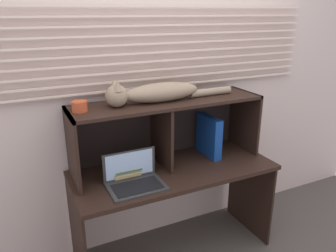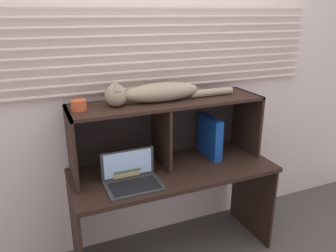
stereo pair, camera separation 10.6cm
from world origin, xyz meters
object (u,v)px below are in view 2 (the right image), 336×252
cat (155,92)px  laptop (132,178)px  binder_upright (210,137)px  book_stack (122,167)px  small_basket (79,105)px

cat → laptop: bearing=-140.5°
cat → binder_upright: 0.58m
cat → book_stack: cat is taller
cat → laptop: cat is taller
cat → laptop: (-0.24, -0.19, -0.49)m
laptop → cat: bearing=39.5°
binder_upright → small_basket: 1.00m
book_stack → cat: bearing=0.1°
cat → laptop: 0.58m
laptop → small_basket: 0.56m
cat → small_basket: (-0.50, 0.00, -0.03)m
cat → book_stack: 0.56m
binder_upright → book_stack: binder_upright is taller
laptop → small_basket: (-0.26, 0.19, 0.46)m
book_stack → small_basket: (-0.25, 0.00, 0.47)m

